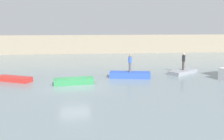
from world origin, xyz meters
TOP-DOWN VIEW (x-y plane):
  - ground_plane at (0.00, 0.00)m, footprint 120.00×120.00m
  - embankment_wall at (0.00, 22.54)m, footprint 80.00×1.20m
  - rowboat_red at (-5.38, 1.92)m, footprint 3.38×2.28m
  - rowboat_green at (-0.06, 0.34)m, footprint 3.43×1.54m
  - rowboat_blue at (5.10, 2.24)m, footprint 3.95×1.91m
  - rowboat_grey at (10.92, 3.64)m, footprint 3.62×3.06m
  - person_dark_shirt at (10.92, 3.64)m, footprint 0.32×0.32m
  - person_blue_shirt at (5.10, 2.24)m, footprint 0.32×0.32m

SIDE VIEW (x-z plane):
  - ground_plane at x=0.00m, z-range 0.00..0.00m
  - rowboat_grey at x=10.92m, z-range 0.00..0.37m
  - rowboat_red at x=-5.38m, z-range 0.00..0.42m
  - rowboat_green at x=-0.06m, z-range 0.00..0.50m
  - rowboat_blue at x=5.10m, z-range 0.00..0.55m
  - person_dark_shirt at x=10.92m, z-range 0.47..2.24m
  - person_blue_shirt at x=5.10m, z-range 0.64..2.29m
  - embankment_wall at x=0.00m, z-range 0.00..3.23m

